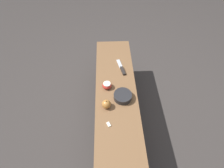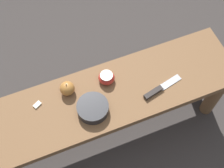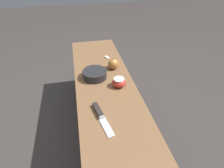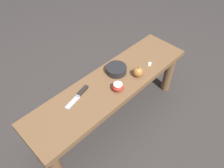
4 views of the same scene
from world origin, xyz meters
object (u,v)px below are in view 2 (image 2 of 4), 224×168
object	(u,v)px
knife	(158,90)
apple_cut	(107,78)
apple_whole	(67,88)
wooden_bench	(109,102)
bowl	(93,108)

from	to	relation	value
knife	apple_cut	bearing A→B (deg)	132.56
apple_whole	apple_cut	world-z (taller)	apple_whole
wooden_bench	apple_cut	world-z (taller)	apple_cut
apple_whole	apple_cut	bearing A→B (deg)	177.36
apple_whole	apple_cut	xyz separation A→B (m)	(-0.19, 0.01, -0.01)
apple_cut	knife	bearing A→B (deg)	145.18
apple_whole	bowl	world-z (taller)	apple_whole
apple_whole	wooden_bench	bearing A→B (deg)	154.13
knife	wooden_bench	bearing A→B (deg)	150.69
knife	apple_whole	size ratio (longest dim) A/B	2.70
wooden_bench	apple_whole	xyz separation A→B (m)	(0.17, -0.08, 0.12)
knife	bowl	world-z (taller)	bowl
apple_whole	apple_cut	size ratio (longest dim) A/B	1.00
knife	apple_whole	distance (m)	0.42
wooden_bench	apple_whole	world-z (taller)	apple_whole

